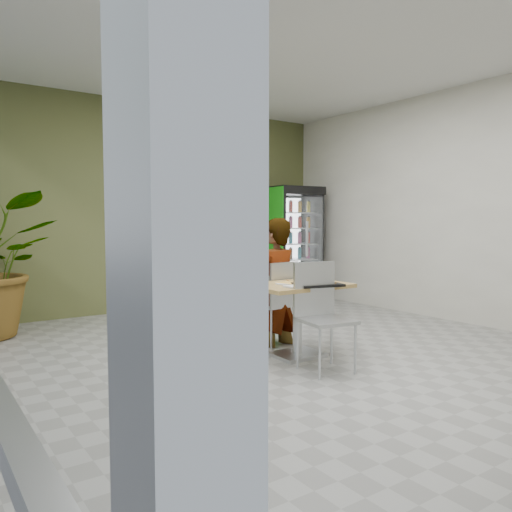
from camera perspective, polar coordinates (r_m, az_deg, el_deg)
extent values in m
plane|color=gray|center=(5.12, 4.84, -11.65)|extent=(7.00, 7.00, 0.00)
cube|color=tan|center=(5.07, 4.81, -3.38)|extent=(0.99, 0.70, 0.04)
cylinder|color=#B4B6B9|center=(5.13, 4.78, -7.54)|extent=(0.10, 0.10, 0.71)
cube|color=#B4B6B9|center=(5.21, 4.76, -11.16)|extent=(0.50, 0.40, 0.04)
cube|color=#B4B6B9|center=(5.65, 1.80, -5.57)|extent=(0.46, 0.46, 0.03)
cube|color=#B4B6B9|center=(5.47, 3.24, -3.28)|extent=(0.41, 0.08, 0.49)
cylinder|color=#B4B6B9|center=(5.93, 1.85, -7.28)|extent=(0.02, 0.02, 0.44)
cylinder|color=#B4B6B9|center=(5.70, -0.74, -7.75)|extent=(0.02, 0.02, 0.44)
cylinder|color=#B4B6B9|center=(5.69, 4.34, -7.78)|extent=(0.02, 0.02, 0.44)
cylinder|color=#B4B6B9|center=(5.44, 1.74, -8.31)|extent=(0.02, 0.02, 0.44)
cube|color=#B4B6B9|center=(4.64, 8.03, -7.33)|extent=(0.51, 0.51, 0.03)
cube|color=#B4B6B9|center=(4.77, 6.66, -3.81)|extent=(0.44, 0.10, 0.52)
cylinder|color=#B4B6B9|center=(4.44, 7.30, -10.98)|extent=(0.03, 0.03, 0.47)
cylinder|color=#B4B6B9|center=(4.65, 11.28, -10.33)|extent=(0.03, 0.03, 0.47)
cylinder|color=#B4B6B9|center=(4.75, 4.79, -9.96)|extent=(0.03, 0.03, 0.47)
cylinder|color=#B4B6B9|center=(4.95, 8.62, -9.42)|extent=(0.03, 0.03, 0.47)
imported|color=black|center=(5.59, 2.11, -4.47)|extent=(0.68, 0.49, 1.72)
cylinder|color=silver|center=(5.03, 3.53, -3.15)|extent=(0.23, 0.23, 0.01)
cylinder|color=silver|center=(5.14, 6.53, -2.15)|extent=(0.09, 0.09, 0.16)
cylinder|color=red|center=(5.15, 6.53, -2.20)|extent=(0.10, 0.10, 0.09)
cylinder|color=silver|center=(5.14, 6.54, -1.18)|extent=(0.10, 0.10, 0.01)
cube|color=silver|center=(4.77, 4.23, -3.51)|extent=(0.14, 0.14, 0.02)
cube|color=black|center=(4.91, 7.09, -3.25)|extent=(0.50, 0.42, 0.02)
cube|color=black|center=(8.74, 4.28, 1.40)|extent=(0.96, 0.79, 1.97)
cube|color=green|center=(8.46, 1.92, 1.32)|extent=(0.09, 0.67, 1.93)
cube|color=silver|center=(8.48, 5.71, 1.45)|extent=(0.71, 0.09, 1.58)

